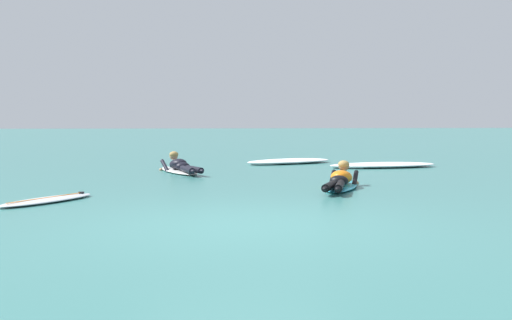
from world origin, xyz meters
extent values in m
plane|color=#387A75|center=(0.00, 10.00, 0.00)|extent=(120.00, 120.00, 0.00)
ellipsoid|color=#2DB2D1|center=(2.20, 4.00, 0.04)|extent=(1.24, 2.20, 0.07)
ellipsoid|color=#2DB2D1|center=(2.54, 4.96, 0.05)|extent=(0.26, 0.26, 0.06)
ellipsoid|color=orange|center=(2.21, 4.05, 0.20)|extent=(0.61, 0.80, 0.35)
ellipsoid|color=black|center=(2.08, 3.66, 0.17)|extent=(0.41, 0.38, 0.20)
cylinder|color=black|center=(1.80, 3.11, 0.14)|extent=(0.49, 0.90, 0.14)
ellipsoid|color=black|center=(1.63, 2.69, 0.14)|extent=(0.17, 0.24, 0.08)
cylinder|color=black|center=(1.95, 3.06, 0.14)|extent=(0.39, 0.92, 0.14)
ellipsoid|color=black|center=(1.82, 2.62, 0.14)|extent=(0.17, 0.24, 0.08)
cylinder|color=black|center=(2.14, 4.49, 0.12)|extent=(0.28, 0.59, 0.34)
sphere|color=#8C6647|center=(2.27, 4.85, 0.02)|extent=(0.09, 0.09, 0.09)
cylinder|color=black|center=(2.55, 4.32, 0.12)|extent=(0.28, 0.59, 0.34)
sphere|color=#8C6647|center=(2.67, 4.67, 0.02)|extent=(0.09, 0.09, 0.09)
sphere|color=#8C6647|center=(2.35, 4.44, 0.38)|extent=(0.21, 0.21, 0.21)
ellipsoid|color=#AD894C|center=(2.35, 4.42, 0.41)|extent=(0.27, 0.26, 0.16)
ellipsoid|color=white|center=(-0.87, 7.81, 0.04)|extent=(1.21, 2.32, 0.07)
ellipsoid|color=white|center=(-1.20, 8.85, 0.05)|extent=(0.25, 0.25, 0.06)
ellipsoid|color=black|center=(-0.88, 7.86, 0.20)|extent=(0.57, 0.72, 0.34)
ellipsoid|color=black|center=(-0.77, 7.51, 0.17)|extent=(0.41, 0.37, 0.20)
cylinder|color=black|center=(-0.67, 6.93, 0.14)|extent=(0.35, 0.88, 0.14)
ellipsoid|color=black|center=(-0.56, 6.51, 0.14)|extent=(0.16, 0.24, 0.08)
cylinder|color=black|center=(-0.51, 6.98, 0.14)|extent=(0.45, 0.86, 0.14)
ellipsoid|color=black|center=(-0.36, 6.57, 0.14)|extent=(0.16, 0.24, 0.08)
cylinder|color=black|center=(-1.20, 8.13, 0.12)|extent=(0.27, 0.59, 0.34)
sphere|color=tan|center=(-1.32, 8.49, 0.02)|extent=(0.09, 0.09, 0.09)
cylinder|color=black|center=(-0.77, 8.24, 0.12)|extent=(0.27, 0.59, 0.34)
sphere|color=tan|center=(-0.88, 8.59, 0.02)|extent=(0.09, 0.09, 0.09)
sphere|color=tan|center=(-0.99, 8.22, 0.38)|extent=(0.21, 0.21, 0.21)
ellipsoid|color=#AD894C|center=(-0.99, 8.20, 0.41)|extent=(0.27, 0.26, 0.16)
ellipsoid|color=silver|center=(-2.85, 2.45, 0.04)|extent=(1.47, 1.85, 0.07)
cube|color=orange|center=(-2.85, 2.45, 0.07)|extent=(0.92, 1.35, 0.01)
cone|color=black|center=(-2.42, 3.08, 0.01)|extent=(0.14, 0.14, 0.16)
ellipsoid|color=white|center=(2.23, 10.61, 0.07)|extent=(2.87, 2.03, 0.14)
ellipsoid|color=white|center=(2.78, 11.02, 0.05)|extent=(1.02, 0.60, 0.10)
ellipsoid|color=white|center=(1.53, 10.18, 0.04)|extent=(1.05, 0.69, 0.08)
ellipsoid|color=white|center=(4.46, 8.89, 0.07)|extent=(3.05, 1.40, 0.14)
ellipsoid|color=white|center=(5.17, 9.14, 0.05)|extent=(1.17, 0.90, 0.10)
ellipsoid|color=white|center=(3.60, 8.67, 0.04)|extent=(1.12, 0.66, 0.07)
camera|label=1|loc=(-0.66, -8.20, 1.33)|focal=46.87mm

